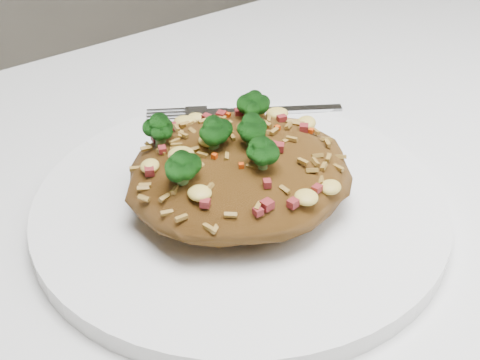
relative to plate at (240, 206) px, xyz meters
The scene contains 3 objects.
plate is the anchor object (origin of this frame).
fried_rice 0.04m from the plate, 139.15° to the left, with size 0.15×0.14×0.07m.
fork 0.12m from the plate, 46.96° to the left, with size 0.14×0.10×0.00m.
Camera 1 is at (-0.13, -0.22, 1.03)m, focal length 50.00 mm.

